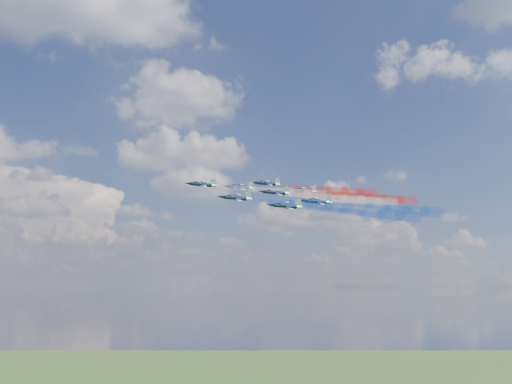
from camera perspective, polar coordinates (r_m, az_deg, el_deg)
name	(u,v)px	position (r m, az deg, el deg)	size (l,w,h in m)	color
jet_lead	(202,185)	(173.63, -5.62, 0.77)	(8.59, 10.73, 2.86)	black
trail_lead	(272,191)	(175.25, 1.63, 0.13)	(3.58, 34.93, 3.58)	white
jet_inner_left	(236,198)	(162.00, -2.11, -0.62)	(8.59, 10.73, 2.86)	black
trail_inner_left	(310,204)	(165.10, 5.57, -1.29)	(3.58, 34.93, 3.58)	blue
jet_inner_right	(240,187)	(181.52, -1.69, 0.49)	(8.59, 10.73, 2.86)	black
trail_inner_right	(306,193)	(184.60, 5.17, -0.13)	(3.58, 34.93, 3.58)	red
jet_outer_left	(286,206)	(156.66, 3.09, -1.46)	(8.59, 10.73, 2.86)	black
trail_outer_left	(361,213)	(161.78, 10.85, -2.10)	(3.58, 34.93, 3.58)	blue
jet_center_third	(275,193)	(173.77, 2.01, -0.06)	(8.59, 10.73, 2.86)	black
trail_center_third	(344,199)	(178.30, 9.06, -0.69)	(3.58, 34.93, 3.58)	white
jet_outer_right	(267,184)	(191.62, 1.11, 0.88)	(8.59, 10.73, 2.86)	black
trail_outer_right	(329,189)	(195.66, 7.55, 0.29)	(3.58, 34.93, 3.58)	red
jet_rear_left	(317,202)	(166.18, 6.28, -1.00)	(8.59, 10.73, 2.86)	black
trail_rear_left	(388,208)	(172.38, 13.48, -1.61)	(3.58, 34.93, 3.58)	blue
jet_rear_right	(303,191)	(185.73, 4.89, 0.11)	(8.59, 10.73, 2.86)	black
trail_rear_right	(367,197)	(191.24, 11.40, -0.48)	(3.58, 34.93, 3.58)	red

